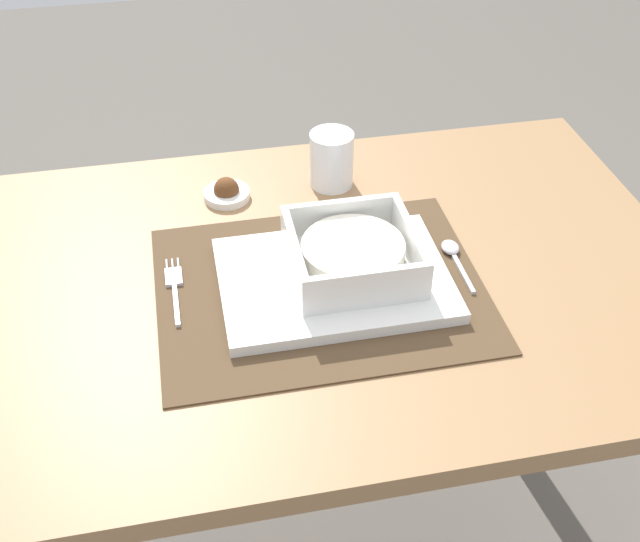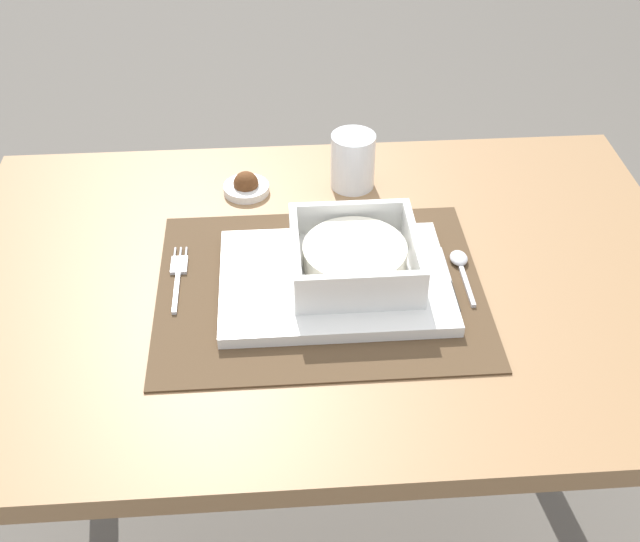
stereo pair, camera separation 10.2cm
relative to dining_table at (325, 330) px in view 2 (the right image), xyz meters
name	(u,v)px [view 2 (the right image)]	position (x,y,z in m)	size (l,w,h in m)	color
dining_table	(325,330)	(0.00, 0.00, 0.00)	(1.00, 0.68, 0.71)	#936D47
placemat	(320,288)	(-0.01, -0.03, 0.11)	(0.42, 0.34, 0.00)	#4C3823
serving_plate	(334,281)	(0.01, -0.03, 0.11)	(0.30, 0.22, 0.02)	white
porridge_bowl	(355,258)	(0.04, -0.02, 0.14)	(0.16, 0.16, 0.06)	white
fork	(178,273)	(-0.20, 0.01, 0.11)	(0.02, 0.14, 0.00)	silver
spoon	(460,264)	(0.18, 0.00, 0.11)	(0.02, 0.11, 0.01)	silver
butter_knife	(447,283)	(0.16, -0.04, 0.11)	(0.01, 0.13, 0.01)	black
bread_knife	(431,295)	(0.13, -0.06, 0.11)	(0.01, 0.14, 0.01)	#59331E
drinking_glass	(353,164)	(0.06, 0.21, 0.14)	(0.07, 0.07, 0.09)	white
condiment_saucer	(246,186)	(-0.11, 0.21, 0.11)	(0.07, 0.07, 0.04)	white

